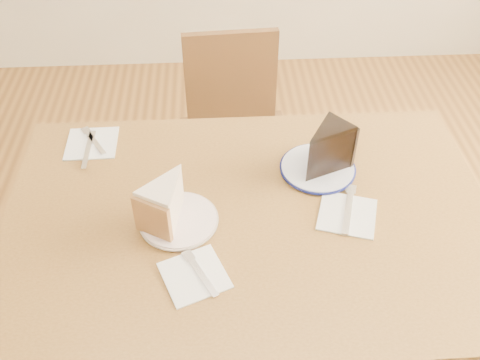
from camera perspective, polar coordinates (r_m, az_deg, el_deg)
name	(u,v)px	position (r m, az deg, el deg)	size (l,w,h in m)	color
table	(248,241)	(1.38, 0.89, -6.53)	(1.20, 0.80, 0.75)	#4E3315
chair_far	(235,137)	(2.01, -0.54, 4.65)	(0.43, 0.43, 0.82)	#382210
plate_cream	(179,220)	(1.29, -6.54, -4.30)	(0.18, 0.18, 0.01)	silver
plate_navy	(318,168)	(1.43, 8.28, 1.25)	(0.19, 0.19, 0.01)	white
carrot_cake	(169,200)	(1.26, -7.62, -2.13)	(0.09, 0.13, 0.10)	white
chocolate_cake	(324,152)	(1.38, 8.94, 2.93)	(0.09, 0.13, 0.12)	black
napkin_cream	(195,275)	(1.19, -4.87, -10.10)	(0.13, 0.13, 0.00)	white
napkin_navy	(347,214)	(1.33, 11.36, -3.62)	(0.14, 0.14, 0.00)	white
napkin_spare	(92,143)	(1.56, -15.52, 3.79)	(0.14, 0.14, 0.00)	white
fork_cream	(201,274)	(1.19, -4.22, -9.93)	(0.01, 0.14, 0.00)	silver
knife_navy	(348,209)	(1.34, 11.48, -3.05)	(0.02, 0.17, 0.00)	silver
fork_spare	(94,141)	(1.56, -15.31, 4.04)	(0.01, 0.14, 0.00)	silver
knife_spare	(88,150)	(1.53, -15.91, 3.11)	(0.01, 0.16, 0.00)	silver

